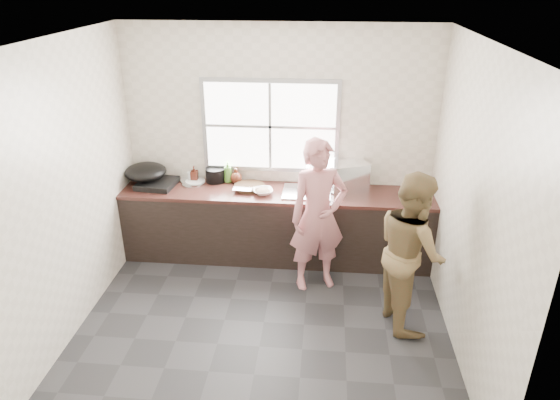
# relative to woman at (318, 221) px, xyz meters

# --- Properties ---
(floor) EXTENTS (3.60, 3.20, 0.01)m
(floor) POSITION_rel_woman_xyz_m (-0.50, -0.73, -0.79)
(floor) COLOR #29292C
(floor) RESTS_ON ground
(ceiling) EXTENTS (3.60, 3.20, 0.01)m
(ceiling) POSITION_rel_woman_xyz_m (-0.50, -0.73, 1.92)
(ceiling) COLOR silver
(ceiling) RESTS_ON wall_back
(wall_back) EXTENTS (3.60, 0.01, 2.70)m
(wall_back) POSITION_rel_woman_xyz_m (-0.50, 0.88, 0.56)
(wall_back) COLOR beige
(wall_back) RESTS_ON ground
(wall_left) EXTENTS (0.01, 3.20, 2.70)m
(wall_left) POSITION_rel_woman_xyz_m (-2.30, -0.73, 0.56)
(wall_left) COLOR beige
(wall_left) RESTS_ON ground
(wall_right) EXTENTS (0.01, 3.20, 2.70)m
(wall_right) POSITION_rel_woman_xyz_m (1.31, -0.73, 0.56)
(wall_right) COLOR beige
(wall_right) RESTS_ON ground
(wall_front) EXTENTS (3.60, 0.01, 2.70)m
(wall_front) POSITION_rel_woman_xyz_m (-0.50, -2.33, 0.56)
(wall_front) COLOR silver
(wall_front) RESTS_ON ground
(cabinet) EXTENTS (3.60, 0.62, 0.82)m
(cabinet) POSITION_rel_woman_xyz_m (-0.50, 0.56, -0.38)
(cabinet) COLOR black
(cabinet) RESTS_ON floor
(countertop) EXTENTS (3.60, 0.64, 0.04)m
(countertop) POSITION_rel_woman_xyz_m (-0.50, 0.56, 0.05)
(countertop) COLOR #371B16
(countertop) RESTS_ON cabinet
(sink) EXTENTS (0.55, 0.45, 0.02)m
(sink) POSITION_rel_woman_xyz_m (-0.15, 0.56, 0.08)
(sink) COLOR silver
(sink) RESTS_ON countertop
(faucet) EXTENTS (0.02, 0.02, 0.30)m
(faucet) POSITION_rel_woman_xyz_m (-0.15, 0.76, 0.22)
(faucet) COLOR silver
(faucet) RESTS_ON countertop
(window_frame) EXTENTS (1.60, 0.05, 1.10)m
(window_frame) POSITION_rel_woman_xyz_m (-0.60, 0.86, 0.76)
(window_frame) COLOR #9EA0A5
(window_frame) RESTS_ON wall_back
(window_glazing) EXTENTS (1.50, 0.01, 1.00)m
(window_glazing) POSITION_rel_woman_xyz_m (-0.60, 0.84, 0.76)
(window_glazing) COLOR white
(window_glazing) RESTS_ON window_frame
(woman) EXTENTS (0.67, 0.55, 1.57)m
(woman) POSITION_rel_woman_xyz_m (0.00, 0.00, 0.00)
(woman) COLOR #D07D81
(woman) RESTS_ON floor
(person_side) EXTENTS (0.76, 0.89, 1.57)m
(person_side) POSITION_rel_woman_xyz_m (0.89, -0.53, -0.00)
(person_side) COLOR olive
(person_side) RESTS_ON floor
(cutting_board) EXTENTS (0.38, 0.38, 0.04)m
(cutting_board) POSITION_rel_woman_xyz_m (-0.82, 0.63, 0.09)
(cutting_board) COLOR black
(cutting_board) RESTS_ON countertop
(cleaver) EXTENTS (0.23, 0.12, 0.01)m
(cleaver) POSITION_rel_woman_xyz_m (-0.88, 0.49, 0.12)
(cleaver) COLOR silver
(cleaver) RESTS_ON cutting_board
(bowl_mince) EXTENTS (0.28, 0.28, 0.06)m
(bowl_mince) POSITION_rel_woman_xyz_m (-0.64, 0.49, 0.10)
(bowl_mince) COLOR white
(bowl_mince) RESTS_ON countertop
(bowl_crabs) EXTENTS (0.25, 0.25, 0.06)m
(bowl_crabs) POSITION_rel_woman_xyz_m (-0.00, 0.35, 0.10)
(bowl_crabs) COLOR silver
(bowl_crabs) RESTS_ON countertop
(bowl_held) EXTENTS (0.25, 0.25, 0.07)m
(bowl_held) POSITION_rel_woman_xyz_m (-0.03, 0.58, 0.11)
(bowl_held) COLOR silver
(bowl_held) RESTS_ON countertop
(black_pot) EXTENTS (0.31, 0.31, 0.17)m
(black_pot) POSITION_rel_woman_xyz_m (-1.26, 0.79, 0.16)
(black_pot) COLOR black
(black_pot) RESTS_ON countertop
(plate_food) EXTENTS (0.29, 0.29, 0.02)m
(plate_food) POSITION_rel_woman_xyz_m (-1.50, 0.75, 0.08)
(plate_food) COLOR white
(plate_food) RESTS_ON countertop
(bottle_green) EXTENTS (0.11, 0.11, 0.27)m
(bottle_green) POSITION_rel_woman_xyz_m (-1.11, 0.79, 0.21)
(bottle_green) COLOR #48852B
(bottle_green) RESTS_ON countertop
(bottle_brown_tall) EXTENTS (0.08, 0.08, 0.17)m
(bottle_brown_tall) POSITION_rel_woman_xyz_m (-1.52, 0.79, 0.16)
(bottle_brown_tall) COLOR #4A1C12
(bottle_brown_tall) RESTS_ON countertop
(bottle_brown_short) EXTENTS (0.17, 0.17, 0.17)m
(bottle_brown_short) POSITION_rel_woman_xyz_m (-1.01, 0.78, 0.16)
(bottle_brown_short) COLOR #4C2013
(bottle_brown_short) RESTS_ON countertop
(glass_jar) EXTENTS (0.09, 0.09, 0.11)m
(glass_jar) POSITION_rel_woman_xyz_m (-1.57, 0.79, 0.13)
(glass_jar) COLOR silver
(glass_jar) RESTS_ON countertop
(burner) EXTENTS (0.46, 0.46, 0.06)m
(burner) POSITION_rel_woman_xyz_m (-1.92, 0.59, 0.10)
(burner) COLOR black
(burner) RESTS_ON countertop
(wok) EXTENTS (0.56, 0.56, 0.18)m
(wok) POSITION_rel_woman_xyz_m (-2.07, 0.65, 0.23)
(wok) COLOR black
(wok) RESTS_ON burner
(dish_rack) EXTENTS (0.52, 0.45, 0.33)m
(dish_rack) POSITION_rel_woman_xyz_m (0.31, 0.71, 0.24)
(dish_rack) COLOR white
(dish_rack) RESTS_ON countertop
(pot_lid_left) EXTENTS (0.27, 0.27, 0.01)m
(pot_lid_left) POSITION_rel_woman_xyz_m (-1.52, 0.68, 0.08)
(pot_lid_left) COLOR #B8BCC0
(pot_lid_left) RESTS_ON countertop
(pot_lid_right) EXTENTS (0.34, 0.34, 0.01)m
(pot_lid_right) POSITION_rel_woman_xyz_m (-1.56, 0.79, 0.08)
(pot_lid_right) COLOR silver
(pot_lid_right) RESTS_ON countertop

